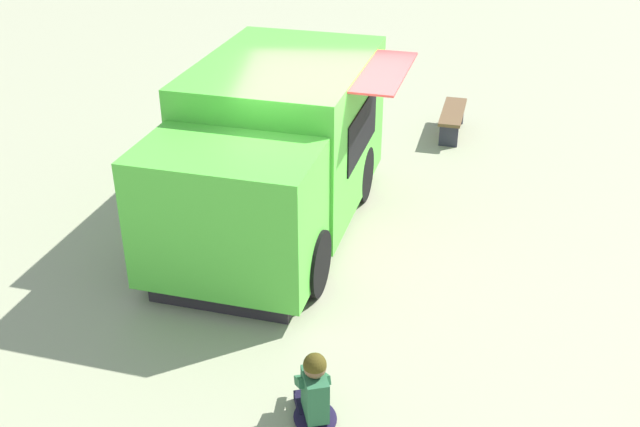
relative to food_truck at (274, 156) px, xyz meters
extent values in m
plane|color=#9FA282|center=(-0.11, -0.85, -1.13)|extent=(40.00, 40.00, 0.00)
cube|color=#56CE3F|center=(0.58, -0.12, 0.16)|extent=(3.65, 2.92, 2.10)
cube|color=#56CE3F|center=(-1.68, 0.36, -0.04)|extent=(1.82, 2.45, 1.70)
cube|color=black|center=(-2.34, 0.51, 0.26)|extent=(0.41, 1.80, 0.65)
cube|color=black|center=(0.34, -1.25, 0.29)|extent=(1.75, 0.40, 0.74)
cube|color=#E33F3E|center=(0.28, -1.54, 1.17)|extent=(2.03, 0.99, 0.03)
cube|color=#29242A|center=(-0.10, 0.02, -1.01)|extent=(4.68, 2.72, 0.24)
cylinder|color=black|center=(-1.28, 1.34, -0.69)|extent=(0.90, 0.40, 0.87)
cylinder|color=black|center=(-1.72, -0.69, -0.69)|extent=(0.90, 0.40, 0.87)
cylinder|color=black|center=(1.37, 0.77, -0.69)|extent=(0.90, 0.40, 0.87)
cylinder|color=black|center=(0.93, -1.26, -0.69)|extent=(0.90, 0.40, 0.87)
ellipsoid|color=black|center=(-4.04, -0.84, -1.06)|extent=(0.62, 0.56, 0.12)
cube|color=black|center=(-3.82, -0.89, -1.07)|extent=(0.38, 0.20, 0.11)
cube|color=black|center=(-3.87, -0.69, -1.07)|extent=(0.38, 0.20, 0.11)
cube|color=#2B6740|center=(-4.04, -0.84, -0.76)|extent=(0.42, 0.31, 0.48)
sphere|color=brown|center=(-4.04, -0.84, -0.41)|extent=(0.23, 0.23, 0.23)
sphere|color=#463D12|center=(-4.04, -0.84, -0.38)|extent=(0.23, 0.23, 0.23)
cube|color=#2B6740|center=(-3.88, -0.92, -0.70)|extent=(0.35, 0.18, 0.26)
cube|color=#2B6740|center=(-3.94, -0.70, -0.70)|extent=(0.35, 0.18, 0.26)
cylinder|color=gold|center=(-3.74, -0.76, -0.76)|extent=(0.40, 0.10, 0.08)
cube|color=#D5703F|center=(-3.74, -0.76, -0.75)|extent=(0.33, 0.06, 0.02)
cube|color=brown|center=(3.70, -2.95, -0.68)|extent=(1.52, 0.68, 0.06)
cube|color=#2D2B3D|center=(4.28, -3.06, -0.92)|extent=(0.14, 0.35, 0.41)
cube|color=#2D2B3D|center=(3.13, -2.84, -0.92)|extent=(0.14, 0.35, 0.41)
camera|label=1|loc=(-9.73, -1.22, 4.39)|focal=42.30mm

